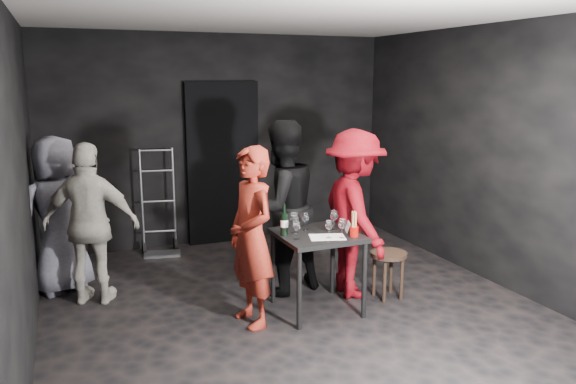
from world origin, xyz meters
name	(u,v)px	position (x,y,z in m)	size (l,w,h in m)	color
floor	(295,309)	(0.00, 0.00, 0.00)	(4.50, 5.00, 0.02)	black
ceiling	(296,12)	(0.00, 0.00, 2.70)	(4.50, 5.00, 0.02)	silver
wall_back	(221,140)	(0.00, 2.50, 1.35)	(4.50, 0.04, 2.70)	black
wall_front	(491,244)	(0.00, -2.50, 1.35)	(4.50, 0.04, 2.70)	black
wall_left	(19,187)	(-2.25, 0.00, 1.35)	(0.04, 5.00, 2.70)	black
wall_right	(494,156)	(2.25, 0.00, 1.35)	(0.04, 5.00, 2.70)	black
doorway	(223,163)	(0.00, 2.44, 1.05)	(0.95, 0.10, 2.10)	black
wallbox_upper	(283,130)	(0.85, 2.45, 1.45)	(0.12, 0.06, 0.12)	#B7B7B2
wallbox_lower	(297,133)	(1.05, 2.45, 1.40)	(0.10, 0.06, 0.14)	#B7B7B2
hand_truck	(160,235)	(-0.88, 2.21, 0.23)	(0.44, 0.36, 1.31)	#B2B2B7
tasting_table	(317,243)	(0.19, -0.08, 0.65)	(0.72, 0.72, 0.75)	black
stool	(388,261)	(0.97, -0.07, 0.38)	(0.36, 0.36, 0.47)	black
server_red	(251,232)	(-0.46, -0.12, 0.84)	(0.61, 0.40, 1.68)	#A5291A
woman_black	(281,194)	(0.06, 0.50, 1.02)	(0.99, 0.54, 2.04)	black
man_maroon	(355,205)	(0.70, 0.15, 0.93)	(1.20, 0.56, 1.85)	maroon
bystander_cream	(91,221)	(-1.73, 0.91, 0.82)	(0.96, 0.46, 1.64)	beige
bystander_grey	(58,210)	(-2.01, 1.33, 0.85)	(0.83, 0.45, 1.70)	slate
tasting_mat	(327,237)	(0.21, -0.24, 0.75)	(0.31, 0.21, 0.00)	white
wine_glass_a	(297,229)	(-0.07, -0.19, 0.84)	(0.07, 0.07, 0.18)	white
wine_glass_b	(295,222)	(-0.01, -0.01, 0.86)	(0.08, 0.08, 0.21)	white
wine_glass_c	(306,221)	(0.13, 0.05, 0.84)	(0.07, 0.07, 0.18)	white
wine_glass_d	(329,228)	(0.21, -0.26, 0.84)	(0.07, 0.07, 0.18)	white
wine_glass_e	(342,228)	(0.32, -0.31, 0.85)	(0.07, 0.07, 0.20)	white
wine_glass_f	(334,219)	(0.38, -0.03, 0.85)	(0.08, 0.08, 0.20)	white
wine_bottle	(284,223)	(-0.12, -0.03, 0.86)	(0.07, 0.07, 0.29)	black
breadstick_cup	(354,224)	(0.45, -0.30, 0.86)	(0.08, 0.08, 0.25)	#9A0B05
reserved_card	(348,227)	(0.47, -0.15, 0.80)	(0.07, 0.12, 0.09)	white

